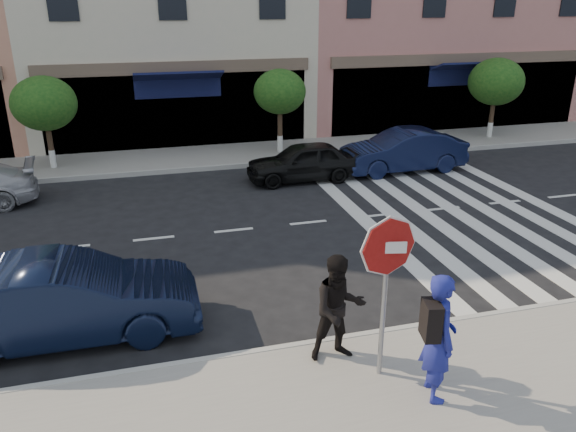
% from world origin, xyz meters
% --- Properties ---
extents(ground, '(120.00, 120.00, 0.00)m').
position_xyz_m(ground, '(0.00, 0.00, 0.00)').
color(ground, black).
rests_on(ground, ground).
extents(sidewalk_far, '(60.00, 3.00, 0.15)m').
position_xyz_m(sidewalk_far, '(0.00, 11.00, 0.07)').
color(sidewalk_far, gray).
rests_on(sidewalk_far, ground).
extents(street_tree_wb, '(2.10, 2.10, 3.06)m').
position_xyz_m(street_tree_wb, '(-5.00, 10.80, 2.31)').
color(street_tree_wb, '#473323').
rests_on(street_tree_wb, sidewalk_far).
extents(street_tree_c, '(1.90, 1.90, 3.04)m').
position_xyz_m(street_tree_c, '(3.00, 10.80, 2.36)').
color(street_tree_c, '#473323').
rests_on(street_tree_c, sidewalk_far).
extents(street_tree_ea, '(2.20, 2.20, 3.19)m').
position_xyz_m(street_tree_ea, '(12.00, 10.80, 2.39)').
color(street_tree_ea, '#473323').
rests_on(street_tree_ea, sidewalk_far).
extents(stop_sign, '(0.90, 0.25, 2.61)m').
position_xyz_m(stop_sign, '(1.10, -2.59, 2.04)').
color(stop_sign, gray).
rests_on(stop_sign, sidewalk_near).
extents(photographer, '(0.60, 0.79, 1.95)m').
position_xyz_m(photographer, '(1.66, -3.23, 1.12)').
color(photographer, navy).
rests_on(photographer, sidewalk_near).
extents(walker, '(0.89, 0.70, 1.78)m').
position_xyz_m(walker, '(0.62, -2.00, 1.04)').
color(walker, black).
rests_on(walker, sidewalk_near).
extents(car_near_mid, '(4.48, 1.62, 1.47)m').
position_xyz_m(car_near_mid, '(-3.59, -0.01, 0.73)').
color(car_near_mid, black).
rests_on(car_near_mid, ground).
extents(car_far_mid, '(3.68, 1.51, 1.25)m').
position_xyz_m(car_far_mid, '(2.94, 7.60, 0.62)').
color(car_far_mid, black).
rests_on(car_far_mid, ground).
extents(car_far_right, '(4.33, 1.62, 1.41)m').
position_xyz_m(car_far_right, '(6.50, 7.71, 0.71)').
color(car_far_right, black).
rests_on(car_far_right, ground).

